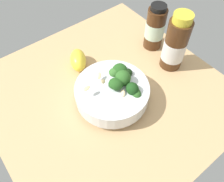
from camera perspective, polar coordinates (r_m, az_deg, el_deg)
ground_plane at (r=63.37cm, az=-1.17°, el=-1.18°), size 59.14×59.14×4.04cm
bowl_of_broccoli at (r=57.14cm, az=0.31°, el=-0.00°), size 18.38×18.38×9.81cm
lemon_wedge at (r=66.60cm, az=-8.38°, el=7.59°), size 8.90×7.53×4.92cm
bottle_tall at (r=65.17cm, az=15.39°, el=10.98°), size 6.22×6.22×17.02cm
bottle_short at (r=70.91cm, az=10.59°, el=15.08°), size 5.66×5.66×14.07cm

